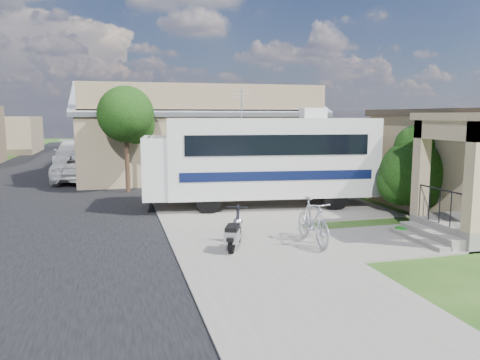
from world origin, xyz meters
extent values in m
plane|color=#183A0F|center=(0.00, 0.00, 0.00)|extent=(120.00, 120.00, 0.00)
cube|color=black|center=(-7.50, 10.00, 0.01)|extent=(9.00, 80.00, 0.02)
cube|color=slate|center=(-1.00, 10.00, 0.03)|extent=(4.00, 80.00, 0.06)
cube|color=slate|center=(1.50, 4.50, 0.03)|extent=(7.00, 6.00, 0.05)
cube|color=slate|center=(3.00, -1.00, 0.03)|extent=(4.00, 3.00, 0.05)
cube|color=black|center=(5.48, 2.70, 1.70)|extent=(0.04, 1.10, 1.20)
cube|color=slate|center=(4.70, -1.30, 0.25)|extent=(1.60, 2.40, 0.50)
cube|color=slate|center=(3.70, -1.30, 0.16)|extent=(0.40, 2.16, 0.32)
cube|color=slate|center=(3.35, -1.30, 0.08)|extent=(0.35, 2.16, 0.16)
cube|color=#877055|center=(4.08, -0.28, 1.85)|extent=(0.35, 0.35, 2.70)
cube|color=#877055|center=(4.08, -2.33, 1.85)|extent=(0.35, 0.35, 2.70)
cube|color=#877055|center=(4.08, -1.30, 2.95)|extent=(0.35, 2.40, 0.50)
cube|color=#877055|center=(4.90, -1.30, 3.30)|extent=(2.10, 2.70, 0.20)
cylinder|color=black|center=(3.95, -1.30, 1.40)|extent=(0.04, 1.70, 0.04)
cube|color=#7B6B4D|center=(0.00, 14.00, 1.80)|extent=(12.00, 8.00, 3.60)
cube|color=slate|center=(0.00, 12.00, 4.15)|extent=(12.50, 4.40, 1.78)
cube|color=slate|center=(0.00, 16.00, 4.15)|extent=(12.50, 4.40, 1.78)
cube|color=slate|center=(0.00, 14.00, 4.85)|extent=(12.50, 0.50, 0.22)
cube|color=#7B6B4D|center=(0.00, 10.10, 4.15)|extent=(11.76, 0.20, 1.30)
cylinder|color=black|center=(-3.80, 9.00, 1.57)|extent=(0.20, 0.20, 3.15)
sphere|color=black|center=(-3.80, 9.00, 3.38)|extent=(2.40, 2.40, 2.40)
sphere|color=black|center=(-3.40, 9.20, 2.93)|extent=(1.68, 1.68, 1.68)
cylinder|color=black|center=(-3.80, 19.00, 1.65)|extent=(0.20, 0.20, 3.29)
sphere|color=black|center=(-3.80, 19.00, 3.53)|extent=(2.40, 2.40, 2.40)
sphere|color=black|center=(-3.40, 19.20, 3.06)|extent=(1.68, 1.68, 1.68)
cylinder|color=black|center=(-3.80, 28.00, 1.50)|extent=(0.20, 0.20, 3.01)
sphere|color=black|center=(-3.80, 28.00, 3.22)|extent=(2.40, 2.40, 2.40)
sphere|color=black|center=(-3.40, 28.20, 2.79)|extent=(1.68, 1.68, 1.68)
cube|color=beige|center=(1.17, 4.48, 1.85)|extent=(7.65, 3.48, 2.75)
cube|color=beige|center=(-2.93, 4.95, 1.53)|extent=(1.13, 2.59, 2.11)
cube|color=black|center=(-3.11, 4.97, 2.11)|extent=(0.32, 2.24, 0.95)
cube|color=black|center=(1.01, 3.15, 2.34)|extent=(6.25, 0.76, 0.69)
cube|color=black|center=(1.32, 5.80, 2.34)|extent=(6.25, 0.76, 0.69)
cube|color=black|center=(1.01, 3.15, 1.30)|extent=(6.61, 0.79, 0.32)
cube|color=black|center=(1.32, 5.80, 1.30)|extent=(6.61, 0.79, 0.32)
cube|color=beige|center=(2.74, 4.29, 3.41)|extent=(0.93, 0.83, 0.37)
cylinder|color=#ADACB4|center=(0.12, 4.60, 3.75)|extent=(0.04, 0.04, 1.06)
cylinder|color=black|center=(-1.32, 3.59, 0.48)|extent=(0.87, 0.39, 0.85)
cylinder|color=black|center=(-1.05, 5.90, 0.48)|extent=(0.87, 0.39, 0.85)
cylinder|color=black|center=(3.09, 3.08, 0.48)|extent=(0.87, 0.39, 0.85)
cylinder|color=black|center=(3.36, 5.39, 0.48)|extent=(0.87, 0.39, 0.85)
cylinder|color=black|center=(5.22, 1.64, 0.45)|extent=(0.18, 0.18, 0.89)
sphere|color=black|center=(5.22, 1.64, 1.45)|extent=(2.23, 2.23, 2.23)
sphere|color=black|center=(5.67, 1.98, 1.90)|extent=(1.78, 1.78, 1.78)
sphere|color=black|center=(4.89, 1.87, 1.12)|extent=(1.56, 1.56, 1.56)
sphere|color=black|center=(5.44, 1.31, 1.00)|extent=(1.34, 1.34, 1.34)
sphere|color=black|center=(5.22, 1.64, 2.34)|extent=(1.34, 1.34, 1.34)
cylinder|color=black|center=(-1.68, -1.13, 0.27)|extent=(0.27, 0.43, 0.42)
cylinder|color=black|center=(-1.27, -0.18, 0.27)|extent=(0.27, 0.43, 0.42)
cube|color=#ADACB4|center=(-1.50, -0.70, 0.32)|extent=(0.47, 0.59, 0.08)
cube|color=#ADACB4|center=(-1.65, -1.04, 0.46)|extent=(0.50, 0.61, 0.28)
cube|color=black|center=(-1.63, -1.00, 0.65)|extent=(0.48, 0.63, 0.11)
cube|color=black|center=(-1.74, -1.26, 0.44)|extent=(0.23, 0.24, 0.09)
cylinder|color=black|center=(-1.30, -0.24, 0.65)|extent=(0.20, 0.32, 0.79)
sphere|color=#ADACB4|center=(-1.27, -0.18, 0.58)|extent=(0.26, 0.26, 0.26)
sphere|color=black|center=(-1.24, -0.11, 0.58)|extent=(0.11, 0.11, 0.11)
cylinder|color=black|center=(-1.33, -0.31, 1.01)|extent=(0.49, 0.24, 0.03)
cube|color=black|center=(-1.27, -0.18, 0.38)|extent=(0.23, 0.30, 0.06)
imported|color=#ADACB4|center=(0.54, -0.83, 0.58)|extent=(0.56, 1.94, 1.16)
imported|color=silver|center=(-5.81, 13.24, 0.73)|extent=(3.06, 5.54, 1.47)
imported|color=silver|center=(-6.80, 19.84, 0.88)|extent=(2.81, 6.18, 1.75)
cylinder|color=#146816|center=(3.46, -0.40, 0.08)|extent=(0.37, 0.37, 0.17)
camera|label=1|loc=(-4.29, -11.65, 3.34)|focal=35.00mm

